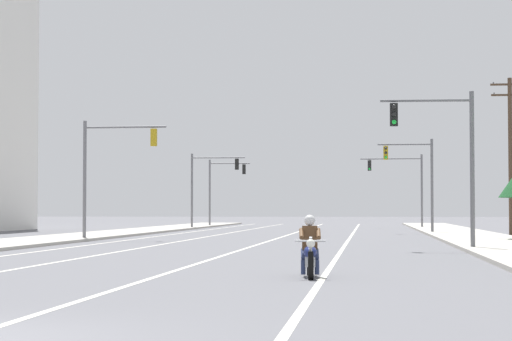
# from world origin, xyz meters

# --- Properties ---
(lane_stripe_center) EXTENTS (0.16, 100.00, 0.01)m
(lane_stripe_center) POSITION_xyz_m (0.16, 45.00, 0.00)
(lane_stripe_center) COLOR beige
(lane_stripe_center) RESTS_ON ground
(lane_stripe_left) EXTENTS (0.16, 100.00, 0.01)m
(lane_stripe_left) POSITION_xyz_m (-4.19, 45.00, 0.00)
(lane_stripe_left) COLOR beige
(lane_stripe_left) RESTS_ON ground
(lane_stripe_right) EXTENTS (0.16, 100.00, 0.01)m
(lane_stripe_right) POSITION_xyz_m (4.08, 45.00, 0.00)
(lane_stripe_right) COLOR beige
(lane_stripe_right) RESTS_ON ground
(lane_stripe_far_left) EXTENTS (0.16, 100.00, 0.01)m
(lane_stripe_far_left) POSITION_xyz_m (-7.24, 45.00, 0.00)
(lane_stripe_far_left) COLOR beige
(lane_stripe_far_left) RESTS_ON ground
(sidewalk_kerb_right) EXTENTS (4.40, 110.00, 0.14)m
(sidewalk_kerb_right) POSITION_xyz_m (10.87, 40.00, 0.07)
(sidewalk_kerb_right) COLOR #ADA89E
(sidewalk_kerb_right) RESTS_ON ground
(sidewalk_kerb_left) EXTENTS (4.40, 110.00, 0.14)m
(sidewalk_kerb_left) POSITION_xyz_m (-10.87, 40.00, 0.07)
(sidewalk_kerb_left) COLOR #ADA89E
(sidewalk_kerb_left) RESTS_ON ground
(motorcycle_with_rider) EXTENTS (0.70, 2.19, 1.46)m
(motorcycle_with_rider) POSITION_xyz_m (3.77, 11.47, 0.59)
(motorcycle_with_rider) COLOR black
(motorcycle_with_rider) RESTS_ON ground
(traffic_signal_near_right) EXTENTS (3.64, 0.48, 6.20)m
(traffic_signal_near_right) POSITION_xyz_m (8.15, 27.30, 4.02)
(traffic_signal_near_right) COLOR slate
(traffic_signal_near_right) RESTS_ON ground
(traffic_signal_near_left) EXTENTS (4.41, 0.37, 6.20)m
(traffic_signal_near_left) POSITION_xyz_m (-8.31, 38.16, 4.07)
(traffic_signal_near_left) COLOR slate
(traffic_signal_near_left) RESTS_ON ground
(traffic_signal_mid_right) EXTENTS (3.61, 0.39, 6.20)m
(traffic_signal_mid_right) POSITION_xyz_m (8.26, 53.50, 4.02)
(traffic_signal_mid_right) COLOR slate
(traffic_signal_mid_right) RESTS_ON ground
(traffic_signal_mid_left) EXTENTS (4.50, 0.37, 6.20)m
(traffic_signal_mid_left) POSITION_xyz_m (-8.12, 68.55, 4.07)
(traffic_signal_mid_left) COLOR slate
(traffic_signal_mid_left) RESTS_ON ground
(traffic_signal_far_right) EXTENTS (5.20, 0.37, 6.20)m
(traffic_signal_far_right) POSITION_xyz_m (8.05, 71.85, 4.12)
(traffic_signal_far_right) COLOR slate
(traffic_signal_far_right) RESTS_ON ground
(traffic_signal_far_left) EXTENTS (3.85, 0.46, 6.20)m
(traffic_signal_far_left) POSITION_xyz_m (-8.47, 78.60, 4.03)
(traffic_signal_far_left) COLOR slate
(traffic_signal_far_left) RESTS_ON ground
(utility_pole_right_far) EXTENTS (2.34, 0.26, 9.67)m
(utility_pole_right_far) POSITION_xyz_m (13.78, 50.04, 5.23)
(utility_pole_right_far) COLOR #4C3828
(utility_pole_right_far) RESTS_ON ground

